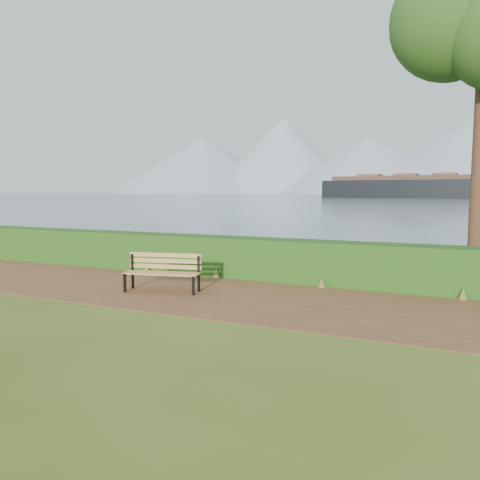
% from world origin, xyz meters
% --- Properties ---
extents(ground, '(140.00, 140.00, 0.00)m').
position_xyz_m(ground, '(0.00, 0.00, 0.00)').
color(ground, '#3D4F16').
rests_on(ground, ground).
extents(path, '(40.00, 3.40, 0.01)m').
position_xyz_m(path, '(0.00, 0.30, 0.01)').
color(path, brown).
rests_on(path, ground).
extents(hedge, '(32.00, 0.85, 1.00)m').
position_xyz_m(hedge, '(0.00, 2.60, 0.50)').
color(hedge, '#1A4212').
rests_on(hedge, ground).
extents(water, '(700.00, 510.00, 0.00)m').
position_xyz_m(water, '(0.00, 260.00, 0.01)').
color(water, slate).
rests_on(water, ground).
extents(mountains, '(585.00, 190.00, 70.00)m').
position_xyz_m(mountains, '(-9.17, 406.05, 27.70)').
color(mountains, '#8597B2').
rests_on(mountains, ground).
extents(bench, '(1.72, 0.83, 0.83)m').
position_xyz_m(bench, '(-1.47, 0.24, 0.48)').
color(bench, black).
rests_on(bench, ground).
extents(cargo_ship, '(76.77, 18.98, 23.07)m').
position_xyz_m(cargo_ship, '(7.39, 141.41, 3.44)').
color(cargo_ship, black).
rests_on(cargo_ship, ground).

